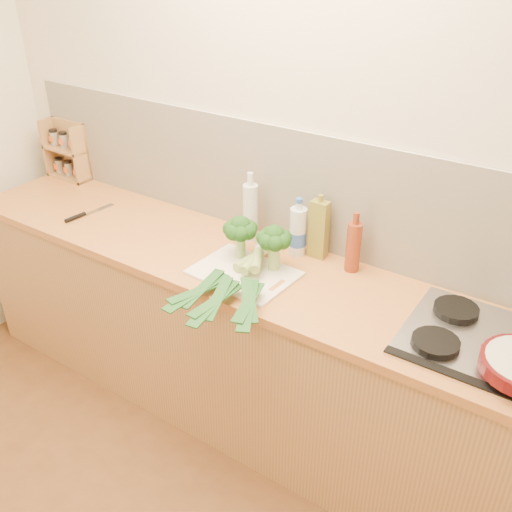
# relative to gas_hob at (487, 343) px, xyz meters

# --- Properties ---
(room_shell) EXTENTS (3.50, 3.50, 3.50)m
(room_shell) POSITION_rel_gas_hob_xyz_m (-1.02, 0.29, 0.26)
(room_shell) COLOR beige
(room_shell) RESTS_ON ground
(counter) EXTENTS (3.20, 0.62, 0.90)m
(counter) POSITION_rel_gas_hob_xyz_m (-1.02, 0.00, -0.46)
(counter) COLOR #AD8248
(counter) RESTS_ON ground
(gas_hob) EXTENTS (0.58, 0.50, 0.04)m
(gas_hob) POSITION_rel_gas_hob_xyz_m (0.00, 0.00, 0.00)
(gas_hob) COLOR silver
(gas_hob) RESTS_ON counter
(chopping_board) EXTENTS (0.44, 0.34, 0.01)m
(chopping_board) POSITION_rel_gas_hob_xyz_m (-0.99, -0.08, -0.01)
(chopping_board) COLOR white
(chopping_board) RESTS_ON counter
(broccoli_left) EXTENTS (0.15, 0.15, 0.20)m
(broccoli_left) POSITION_rel_gas_hob_xyz_m (-1.08, 0.02, 0.13)
(broccoli_left) COLOR #97BE6F
(broccoli_left) RESTS_ON chopping_board
(broccoli_right) EXTENTS (0.15, 0.15, 0.21)m
(broccoli_right) POSITION_rel_gas_hob_xyz_m (-0.90, 0.01, 0.14)
(broccoli_right) COLOR #97BE6F
(broccoli_right) RESTS_ON chopping_board
(leek_front) EXTENTS (0.12, 0.65, 0.04)m
(leek_front) POSITION_rel_gas_hob_xyz_m (-1.02, -0.12, 0.02)
(leek_front) COLOR white
(leek_front) RESTS_ON chopping_board
(leek_mid) EXTENTS (0.16, 0.71, 0.04)m
(leek_mid) POSITION_rel_gas_hob_xyz_m (-0.96, -0.12, 0.04)
(leek_mid) COLOR white
(leek_mid) RESTS_ON chopping_board
(leek_back) EXTENTS (0.37, 0.64, 0.04)m
(leek_back) POSITION_rel_gas_hob_xyz_m (-0.91, -0.12, 0.06)
(leek_back) COLOR white
(leek_back) RESTS_ON chopping_board
(chefs_knife) EXTENTS (0.06, 0.29, 0.02)m
(chefs_knife) POSITION_rel_gas_hob_xyz_m (-2.01, -0.09, -0.01)
(chefs_knife) COLOR silver
(chefs_knife) RESTS_ON counter
(spice_rack) EXTENTS (0.28, 0.11, 0.34)m
(spice_rack) POSITION_rel_gas_hob_xyz_m (-2.47, 0.25, 0.13)
(spice_rack) COLOR #AA7449
(spice_rack) RESTS_ON counter
(oil_tin) EXTENTS (0.08, 0.05, 0.30)m
(oil_tin) POSITION_rel_gas_hob_xyz_m (-0.81, 0.23, 0.12)
(oil_tin) COLOR olive
(oil_tin) RESTS_ON counter
(glass_bottle) EXTENTS (0.07, 0.07, 0.34)m
(glass_bottle) POSITION_rel_gas_hob_xyz_m (-1.15, 0.20, 0.13)
(glass_bottle) COLOR silver
(glass_bottle) RESTS_ON counter
(amber_bottle) EXTENTS (0.06, 0.06, 0.27)m
(amber_bottle) POSITION_rel_gas_hob_xyz_m (-0.63, 0.21, 0.10)
(amber_bottle) COLOR maroon
(amber_bottle) RESTS_ON counter
(water_bottle) EXTENTS (0.08, 0.08, 0.25)m
(water_bottle) POSITION_rel_gas_hob_xyz_m (-0.90, 0.20, 0.09)
(water_bottle) COLOR silver
(water_bottle) RESTS_ON counter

